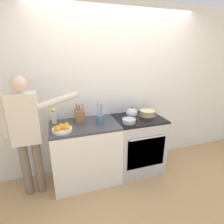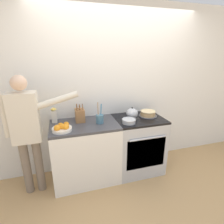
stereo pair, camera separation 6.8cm
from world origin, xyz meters
TOP-DOWN VIEW (x-y plane):
  - ground_plane at (0.00, 0.00)m, footprint 16.00×16.00m
  - wall_back at (0.00, 0.64)m, footprint 8.00×0.04m
  - counter_cabinet at (-0.61, 0.31)m, footprint 0.95×0.62m
  - stove_range at (0.24, 0.31)m, footprint 0.74×0.65m
  - layer_cake at (0.41, 0.35)m, footprint 0.29×0.29m
  - tea_kettle at (0.14, 0.34)m, footprint 0.22×0.18m
  - mixing_bowl at (0.01, 0.16)m, footprint 0.20×0.20m
  - knife_block at (-0.65, 0.43)m, footprint 0.13×0.17m
  - utensil_crock at (-0.39, 0.28)m, footprint 0.11×0.11m
  - fruit_bowl at (-0.91, 0.16)m, footprint 0.25×0.25m
  - milk_carton at (-1.01, 0.49)m, footprint 0.07×0.07m
  - person_baker at (-1.34, 0.25)m, footprint 0.93×0.20m

SIDE VIEW (x-z plane):
  - ground_plane at x=0.00m, z-range 0.00..0.00m
  - counter_cabinet at x=-0.61m, z-range 0.00..0.91m
  - stove_range at x=0.24m, z-range 0.00..0.91m
  - mixing_bowl at x=0.01m, z-range 0.91..0.97m
  - layer_cake at x=0.41m, z-range 0.91..0.99m
  - fruit_bowl at x=-0.91m, z-range 0.90..1.00m
  - person_baker at x=-1.34m, z-range 0.16..1.79m
  - utensil_crock at x=-0.39m, z-range 0.82..1.13m
  - tea_kettle at x=0.14m, z-range 0.90..1.07m
  - knife_block at x=-0.65m, z-range 0.86..1.14m
  - milk_carton at x=-1.01m, z-range 0.90..1.13m
  - wall_back at x=0.00m, z-range 0.00..2.60m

